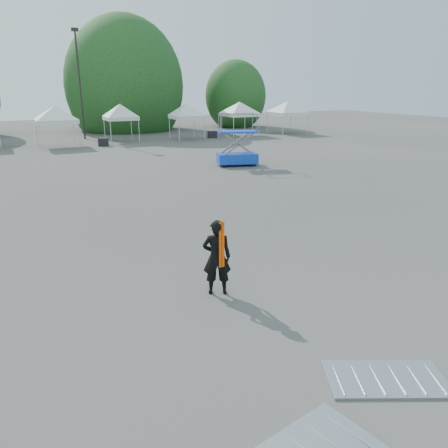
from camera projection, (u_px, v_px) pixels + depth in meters
name	position (u px, v px, depth m)	size (l,w,h in m)	color
ground	(172.00, 255.00, 13.26)	(120.00, 120.00, 0.00)	#474442
light_pole_east	(79.00, 78.00, 40.09)	(0.60, 0.25, 9.80)	black
tree_mid_e	(125.00, 86.00, 48.82)	(5.12, 5.12, 7.79)	#382314
tree_far_e	(235.00, 96.00, 53.07)	(3.84, 3.84, 5.84)	#382314
tent_e	(55.00, 109.00, 35.69)	(4.54, 4.54, 3.88)	silver
tent_f	(120.00, 107.00, 38.90)	(3.84, 3.84, 3.88)	silver
tent_g	(186.00, 106.00, 40.42)	(3.84, 3.84, 3.88)	silver
tent_h	(240.00, 105.00, 43.71)	(4.36, 4.36, 3.88)	silver
tent_extra_8	(288.00, 104.00, 45.52)	(4.53, 4.53, 3.88)	silver
man	(217.00, 257.00, 10.56)	(0.82, 0.69, 1.90)	black
scissor_lift	(237.00, 140.00, 27.50)	(2.76, 1.92, 3.24)	blue
barrier_mid	(386.00, 378.00, 7.64)	(2.32, 1.85, 0.07)	#A8ABB0
crate_mid	(103.00, 142.00, 36.89)	(0.85, 0.66, 0.66)	black
crate_east	(212.00, 135.00, 42.53)	(0.84, 0.65, 0.65)	black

